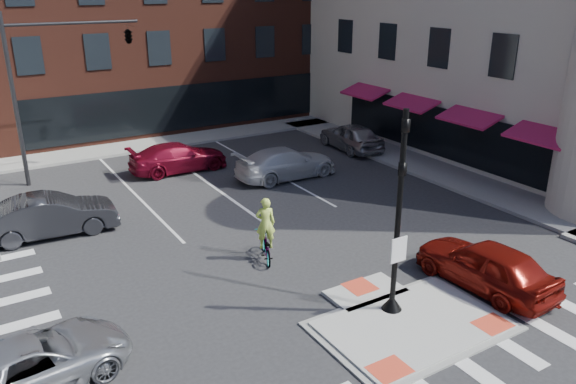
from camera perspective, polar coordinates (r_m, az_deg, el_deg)
ground at (r=17.02m, az=11.35°, el=-12.49°), size 120.00×120.00×0.00m
refuge_island at (r=16.84m, az=11.96°, el=-12.73°), size 5.40×4.65×0.13m
sidewalk_e at (r=30.44m, az=13.86°, el=2.54°), size 3.00×24.00×0.15m
sidewalk_n at (r=35.94m, az=-9.04°, el=5.61°), size 26.00×3.00×0.15m
building_n at (r=44.21m, az=-14.92°, el=18.10°), size 24.40×18.40×15.50m
building_e at (r=38.37m, az=25.30°, el=17.00°), size 21.90×23.90×17.70m
building_far_left at (r=62.66m, az=-26.66°, el=14.62°), size 10.00×12.00×10.00m
building_far_right at (r=67.07m, az=-15.52°, el=17.10°), size 12.00×12.00×12.00m
signal_pole at (r=16.13m, az=10.98°, el=-4.82°), size 0.60×0.60×5.98m
mast_arm_signal at (r=29.14m, az=-18.67°, el=13.66°), size 6.10×2.24×8.00m
silver_suv at (r=15.23m, az=-24.53°, el=-15.55°), size 5.00×2.93×1.31m
red_sedan at (r=18.93m, az=19.45°, el=-6.98°), size 2.15×4.75×1.58m
white_pickup at (r=27.87m, az=-0.19°, el=2.97°), size 5.23×2.15×1.52m
bg_car_dark at (r=23.30m, az=-22.95°, el=-2.21°), size 4.98×2.06×1.60m
bg_car_silver at (r=32.87m, az=6.43°, el=5.64°), size 2.21×4.79×1.59m
bg_car_red at (r=29.45m, az=-11.06°, el=3.49°), size 5.06×2.12×1.46m
cyclist at (r=19.62m, az=-2.28°, el=-4.78°), size 1.28×1.95×2.31m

